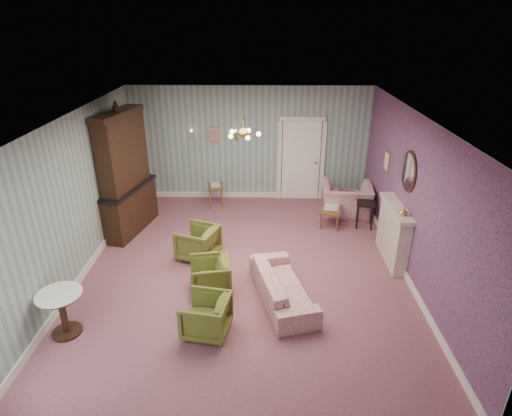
{
  "coord_description": "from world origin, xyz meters",
  "views": [
    {
      "loc": [
        0.31,
        -6.81,
        4.41
      ],
      "look_at": [
        0.2,
        0.4,
        1.1
      ],
      "focal_mm": 29.46,
      "sensor_mm": 36.0,
      "label": 1
    }
  ],
  "objects_px": {
    "sofa_chintz": "(283,281)",
    "pedestal_table": "(63,313)",
    "olive_chair_c": "(198,241)",
    "dresser": "(123,170)",
    "olive_chair_a": "(206,314)",
    "side_table_black": "(365,215)",
    "coffee_table": "(331,215)",
    "fireplace": "(393,233)",
    "wingback_chair": "(347,194)",
    "olive_chair_b": "(210,274)"
  },
  "relations": [
    {
      "from": "sofa_chintz",
      "to": "pedestal_table",
      "type": "xyz_separation_m",
      "value": [
        -3.32,
        -0.9,
        0.0
      ]
    },
    {
      "from": "olive_chair_c",
      "to": "dresser",
      "type": "height_order",
      "value": "dresser"
    },
    {
      "from": "olive_chair_a",
      "to": "side_table_black",
      "type": "relative_size",
      "value": 1.14
    },
    {
      "from": "olive_chair_c",
      "to": "dresser",
      "type": "relative_size",
      "value": 0.26
    },
    {
      "from": "dresser",
      "to": "side_table_black",
      "type": "relative_size",
      "value": 4.73
    },
    {
      "from": "olive_chair_a",
      "to": "pedestal_table",
      "type": "bearing_deg",
      "value": -78.61
    },
    {
      "from": "olive_chair_c",
      "to": "coffee_table",
      "type": "relative_size",
      "value": 0.89
    },
    {
      "from": "olive_chair_a",
      "to": "coffee_table",
      "type": "height_order",
      "value": "olive_chair_a"
    },
    {
      "from": "olive_chair_c",
      "to": "side_table_black",
      "type": "xyz_separation_m",
      "value": [
        3.6,
        1.4,
        -0.07
      ]
    },
    {
      "from": "sofa_chintz",
      "to": "fireplace",
      "type": "height_order",
      "value": "fireplace"
    },
    {
      "from": "sofa_chintz",
      "to": "coffee_table",
      "type": "relative_size",
      "value": 2.26
    },
    {
      "from": "olive_chair_a",
      "to": "wingback_chair",
      "type": "xyz_separation_m",
      "value": [
        2.88,
        4.29,
        0.16
      ]
    },
    {
      "from": "olive_chair_c",
      "to": "fireplace",
      "type": "relative_size",
      "value": 0.52
    },
    {
      "from": "olive_chair_b",
      "to": "wingback_chair",
      "type": "relative_size",
      "value": 0.59
    },
    {
      "from": "side_table_black",
      "to": "olive_chair_b",
      "type": "bearing_deg",
      "value": -141.78
    },
    {
      "from": "pedestal_table",
      "to": "sofa_chintz",
      "type": "bearing_deg",
      "value": 15.11
    },
    {
      "from": "dresser",
      "to": "pedestal_table",
      "type": "xyz_separation_m",
      "value": [
        0.0,
        -3.43,
        -1.05
      ]
    },
    {
      "from": "olive_chair_a",
      "to": "wingback_chair",
      "type": "distance_m",
      "value": 5.17
    },
    {
      "from": "sofa_chintz",
      "to": "pedestal_table",
      "type": "bearing_deg",
      "value": 90.24
    },
    {
      "from": "wingback_chair",
      "to": "dresser",
      "type": "xyz_separation_m",
      "value": [
        -5.01,
        -0.9,
        0.91
      ]
    },
    {
      "from": "olive_chair_b",
      "to": "sofa_chintz",
      "type": "distance_m",
      "value": 1.26
    },
    {
      "from": "sofa_chintz",
      "to": "side_table_black",
      "type": "height_order",
      "value": "sofa_chintz"
    },
    {
      "from": "olive_chair_b",
      "to": "pedestal_table",
      "type": "bearing_deg",
      "value": -72.47
    },
    {
      "from": "fireplace",
      "to": "side_table_black",
      "type": "xyz_separation_m",
      "value": [
        -0.21,
        1.42,
        -0.28
      ]
    },
    {
      "from": "olive_chair_c",
      "to": "wingback_chair",
      "type": "bearing_deg",
      "value": 142.67
    },
    {
      "from": "olive_chair_a",
      "to": "olive_chair_c",
      "type": "xyz_separation_m",
      "value": [
        -0.43,
        2.2,
        0.02
      ]
    },
    {
      "from": "coffee_table",
      "to": "olive_chair_a",
      "type": "bearing_deg",
      "value": -122.91
    },
    {
      "from": "olive_chair_b",
      "to": "dresser",
      "type": "bearing_deg",
      "value": -148.83
    },
    {
      "from": "olive_chair_c",
      "to": "sofa_chintz",
      "type": "distance_m",
      "value": 2.11
    },
    {
      "from": "fireplace",
      "to": "pedestal_table",
      "type": "height_order",
      "value": "fireplace"
    },
    {
      "from": "dresser",
      "to": "side_table_black",
      "type": "xyz_separation_m",
      "value": [
        5.3,
        0.21,
        -1.12
      ]
    },
    {
      "from": "olive_chair_a",
      "to": "olive_chair_b",
      "type": "relative_size",
      "value": 1.0
    },
    {
      "from": "coffee_table",
      "to": "pedestal_table",
      "type": "distance_m",
      "value": 5.93
    },
    {
      "from": "olive_chair_c",
      "to": "pedestal_table",
      "type": "xyz_separation_m",
      "value": [
        -1.7,
        -2.24,
        -0.0
      ]
    },
    {
      "from": "dresser",
      "to": "olive_chair_b",
      "type": "bearing_deg",
      "value": -35.17
    },
    {
      "from": "wingback_chair",
      "to": "pedestal_table",
      "type": "height_order",
      "value": "wingback_chair"
    },
    {
      "from": "olive_chair_a",
      "to": "dresser",
      "type": "bearing_deg",
      "value": -137.72
    },
    {
      "from": "coffee_table",
      "to": "side_table_black",
      "type": "distance_m",
      "value": 0.76
    },
    {
      "from": "sofa_chintz",
      "to": "wingback_chair",
      "type": "relative_size",
      "value": 1.6
    },
    {
      "from": "olive_chair_a",
      "to": "dresser",
      "type": "relative_size",
      "value": 0.24
    },
    {
      "from": "olive_chair_c",
      "to": "sofa_chintz",
      "type": "xyz_separation_m",
      "value": [
        1.62,
        -1.35,
        -0.0
      ]
    },
    {
      "from": "olive_chair_b",
      "to": "wingback_chair",
      "type": "height_order",
      "value": "wingback_chair"
    },
    {
      "from": "coffee_table",
      "to": "side_table_black",
      "type": "bearing_deg",
      "value": -11.48
    },
    {
      "from": "olive_chair_a",
      "to": "olive_chair_b",
      "type": "xyz_separation_m",
      "value": [
        -0.06,
        1.05,
        0.0
      ]
    },
    {
      "from": "dresser",
      "to": "sofa_chintz",
      "type": "bearing_deg",
      "value": -24.23
    },
    {
      "from": "dresser",
      "to": "fireplace",
      "type": "bearing_deg",
      "value": 0.78
    },
    {
      "from": "olive_chair_a",
      "to": "dresser",
      "type": "height_order",
      "value": "dresser"
    },
    {
      "from": "sofa_chintz",
      "to": "coffee_table",
      "type": "height_order",
      "value": "sofa_chintz"
    },
    {
      "from": "olive_chair_a",
      "to": "olive_chair_c",
      "type": "relative_size",
      "value": 0.94
    },
    {
      "from": "olive_chair_c",
      "to": "wingback_chair",
      "type": "relative_size",
      "value": 0.63
    }
  ]
}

